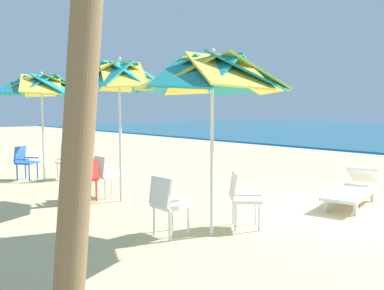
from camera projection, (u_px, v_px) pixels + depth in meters
name	position (u px, v px, depth m)	size (l,w,h in m)	color
ground_plane	(340.00, 212.00, 7.08)	(80.00, 80.00, 0.00)	beige
beach_umbrella_0	(212.00, 76.00, 5.55)	(2.22, 2.22, 2.66)	silver
plastic_chair_0	(167.00, 202.00, 5.69)	(0.45, 0.48, 0.87)	white
plastic_chair_1	(242.00, 196.00, 6.11)	(0.63, 0.63, 0.87)	white
beach_umbrella_1	(119.00, 78.00, 7.70)	(1.98, 1.98, 2.83)	silver
plastic_chair_2	(85.00, 177.00, 7.83)	(0.48, 0.45, 0.87)	red
plastic_chair_3	(105.00, 174.00, 8.22)	(0.45, 0.47, 0.87)	white
beach_umbrella_2	(42.00, 87.00, 9.88)	(2.37, 2.37, 2.75)	silver
plastic_chair_4	(25.00, 161.00, 10.32)	(0.63, 0.62, 0.87)	blue
plastic_chair_5	(67.00, 160.00, 10.33)	(0.48, 0.45, 0.87)	white
sun_lounger_1	(353.00, 190.00, 7.66)	(1.06, 2.23, 0.62)	white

